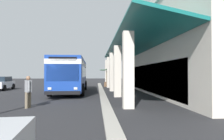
% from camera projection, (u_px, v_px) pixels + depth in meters
% --- Properties ---
extents(ground, '(120.00, 120.00, 0.00)m').
position_uv_depth(ground, '(144.00, 89.00, 24.39)').
color(ground, '#262628').
extents(curb_strip, '(32.82, 0.50, 0.12)m').
position_uv_depth(curb_strip, '(101.00, 91.00, 21.68)').
color(curb_strip, '#9E998E').
rests_on(curb_strip, ground).
extents(plaza_building, '(27.65, 14.67, 7.76)m').
position_uv_depth(plaza_building, '(192.00, 54.00, 22.46)').
color(plaza_building, beige).
rests_on(plaza_building, ground).
extents(transit_bus, '(11.25, 2.97, 3.34)m').
position_uv_depth(transit_bus, '(71.00, 73.00, 20.35)').
color(transit_bus, '#193D9E').
rests_on(transit_bus, ground).
extents(parked_sedan_white, '(4.52, 2.24, 1.47)m').
position_uv_depth(parked_sedan_white, '(0.00, 83.00, 23.34)').
color(parked_sedan_white, silver).
rests_on(parked_sedan_white, ground).
extents(pedestrian, '(0.62, 0.45, 1.66)m').
position_uv_depth(pedestrian, '(28.00, 90.00, 10.96)').
color(pedestrian, '#726651').
rests_on(pedestrian, ground).
extents(potted_palm, '(1.82, 2.10, 2.52)m').
position_uv_depth(potted_palm, '(107.00, 81.00, 29.34)').
color(potted_palm, brown).
rests_on(potted_palm, ground).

